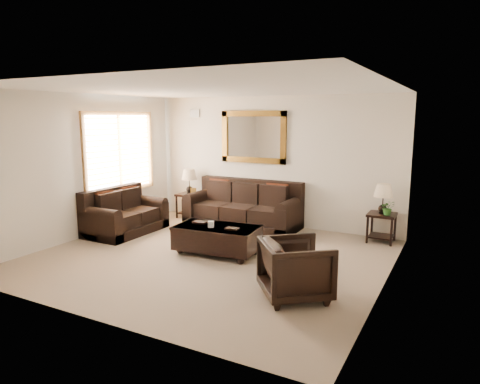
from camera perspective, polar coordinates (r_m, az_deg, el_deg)
The scene contains 11 objects.
room at distance 6.82m, azimuth -4.24°, elevation 2.20°, with size 5.51×5.01×2.71m.
window at distance 9.17m, azimuth -15.69°, elevation 5.10°, with size 0.07×1.96×1.66m.
mirror at distance 9.13m, azimuth 1.77°, elevation 7.33°, with size 1.50×0.06×1.10m.
air_vent at distance 9.88m, azimuth -6.06°, elevation 10.38°, with size 0.25×0.02×0.18m, color #999999.
sofa at distance 8.95m, azimuth 0.51°, elevation -2.43°, with size 2.35×1.01×0.96m.
loveseat at distance 8.82m, azimuth -15.26°, elevation -3.13°, with size 0.93×1.57×0.89m.
end_table_left at distance 9.77m, azimuth -6.74°, elevation 0.80°, with size 0.51×0.51×1.11m.
end_table_right at distance 8.19m, azimuth 18.49°, elevation -1.57°, with size 0.49×0.49×1.08m.
coffee_table at distance 7.20m, azimuth -3.08°, elevation -5.96°, with size 1.46×0.88×0.59m.
armchair at distance 5.51m, azimuth 7.42°, elevation -9.78°, with size 0.81×0.75×0.83m, color black.
potted_plant at distance 8.10m, azimuth 19.10°, elevation -2.20°, with size 0.24×0.27×0.21m, color #275A1F.
Camera 1 is at (3.60, -5.73, 2.27)m, focal length 32.00 mm.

